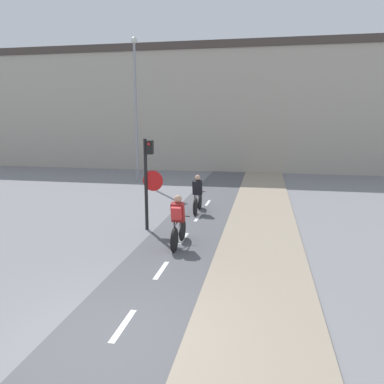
{
  "coord_description": "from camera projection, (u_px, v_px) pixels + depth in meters",
  "views": [
    {
      "loc": [
        2.35,
        -5.2,
        3.62
      ],
      "look_at": [
        0.0,
        6.89,
        1.2
      ],
      "focal_mm": 35.0,
      "sensor_mm": 36.0,
      "label": 1
    }
  ],
  "objects": [
    {
      "name": "street_lamp_far",
      "position": [
        136.0,
        97.0,
        20.99
      ],
      "size": [
        0.36,
        0.36,
        8.01
      ],
      "color": "gray",
      "rests_on": "ground_plane"
    },
    {
      "name": "cyclist_far",
      "position": [
        198.0,
        196.0,
        14.59
      ],
      "size": [
        0.46,
        1.64,
        1.49
      ],
      "color": "black",
      "rests_on": "ground_plane"
    },
    {
      "name": "bike_lane",
      "position": [
        112.0,
        342.0,
        6.15
      ],
      "size": [
        2.26,
        60.0,
        0.02
      ],
      "color": "#56565B",
      "rests_on": "ground_plane"
    },
    {
      "name": "traffic_light_pole",
      "position": [
        148.0,
        174.0,
        12.07
      ],
      "size": [
        0.67,
        0.25,
        2.99
      ],
      "color": "black",
      "rests_on": "ground_plane"
    },
    {
      "name": "ground_plane",
      "position": [
        112.0,
        343.0,
        6.14
      ],
      "size": [
        120.0,
        120.0,
        0.0
      ],
      "primitive_type": "plane",
      "color": "gray"
    },
    {
      "name": "building_row_background",
      "position": [
        234.0,
        109.0,
        27.38
      ],
      "size": [
        60.0,
        5.2,
        8.67
      ],
      "color": "#B2A899",
      "rests_on": "ground_plane"
    },
    {
      "name": "sidewalk_strip",
      "position": [
        256.0,
        358.0,
        5.7
      ],
      "size": [
        2.4,
        60.0,
        0.05
      ],
      "color": "gray",
      "rests_on": "ground_plane"
    },
    {
      "name": "cyclist_near",
      "position": [
        178.0,
        222.0,
        10.66
      ],
      "size": [
        0.46,
        1.7,
        1.51
      ],
      "color": "black",
      "rests_on": "ground_plane"
    }
  ]
}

